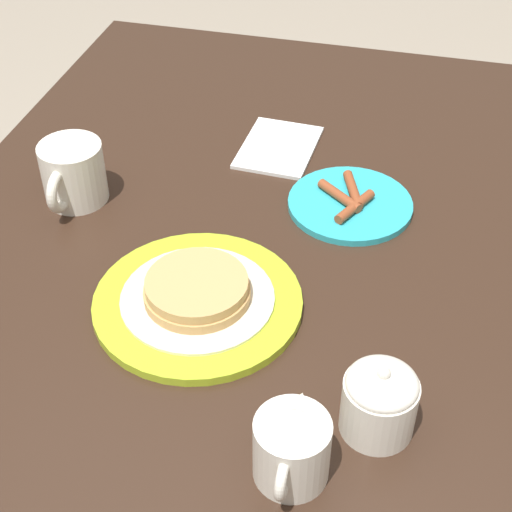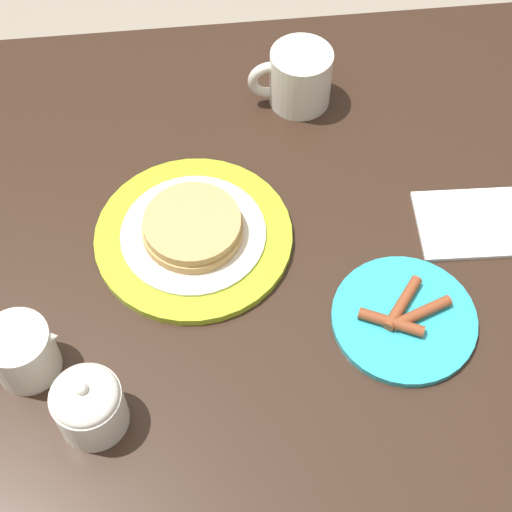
# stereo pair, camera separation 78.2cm
# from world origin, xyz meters

# --- Properties ---
(dining_table) EXTENTS (1.53, 0.81, 0.74)m
(dining_table) POSITION_xyz_m (0.00, 0.00, 0.63)
(dining_table) COLOR #332116
(dining_table) RESTS_ON ground_plane
(pancake_plate) EXTENTS (0.26, 0.26, 0.04)m
(pancake_plate) POSITION_xyz_m (0.00, 0.01, 0.76)
(pancake_plate) COLOR #AAC628
(pancake_plate) RESTS_ON dining_table
(side_plate_bacon) EXTENTS (0.18, 0.18, 0.02)m
(side_plate_bacon) POSITION_xyz_m (-0.25, 0.17, 0.75)
(side_plate_bacon) COLOR #2DADBC
(side_plate_bacon) RESTS_ON dining_table
(coffee_mug) EXTENTS (0.12, 0.09, 0.09)m
(coffee_mug) POSITION_xyz_m (-0.17, -0.22, 0.79)
(coffee_mug) COLOR silver
(coffee_mug) RESTS_ON dining_table
(creamer_pitcher) EXTENTS (0.11, 0.08, 0.08)m
(creamer_pitcher) POSITION_xyz_m (0.21, 0.18, 0.78)
(creamer_pitcher) COLOR silver
(creamer_pitcher) RESTS_ON dining_table
(sugar_bowl) EXTENTS (0.08, 0.08, 0.09)m
(sugar_bowl) POSITION_xyz_m (0.13, 0.25, 0.79)
(sugar_bowl) COLOR silver
(sugar_bowl) RESTS_ON dining_table
(napkin) EXTENTS (0.16, 0.12, 0.01)m
(napkin) POSITION_xyz_m (-0.37, 0.03, 0.75)
(napkin) COLOR white
(napkin) RESTS_ON dining_table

